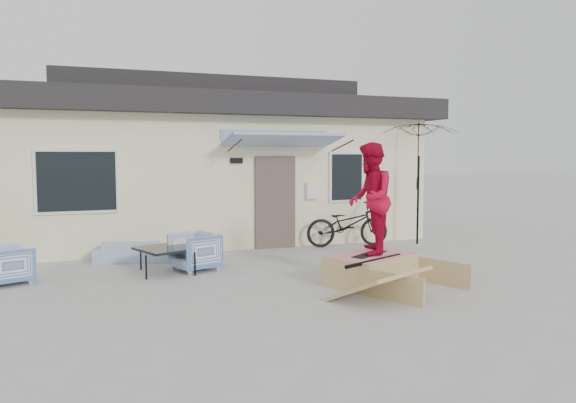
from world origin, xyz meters
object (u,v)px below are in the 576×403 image
object	(u,v)px
loveseat	(132,247)
coffee_table	(167,260)
armchair_left	(9,263)
skate_ramp	(372,269)
bicycle	(347,220)
skateboard	(369,253)
skater	(370,196)
armchair_right	(195,250)
patio_umbrella	(419,171)

from	to	relation	value
loveseat	coffee_table	bearing A→B (deg)	123.89
armchair_left	coffee_table	xyz separation A→B (m)	(2.57, -0.04, -0.12)
skate_ramp	bicycle	bearing A→B (deg)	44.62
bicycle	skateboard	size ratio (longest dim) A/B	2.26
skateboard	skater	distance (m)	0.95
coffee_table	bicycle	xyz separation A→B (m)	(4.36, 1.46, 0.39)
armchair_left	skateboard	xyz separation A→B (m)	(5.59, -2.04, 0.15)
skateboard	coffee_table	bearing A→B (deg)	113.37
armchair_right	coffee_table	bearing A→B (deg)	-106.54
armchair_right	bicycle	size ratio (longest dim) A/B	0.40
armchair_left	bicycle	bearing A→B (deg)	-98.32
bicycle	skateboard	world-z (taller)	bicycle
skateboard	armchair_right	bearing A→B (deg)	107.99
bicycle	patio_umbrella	distance (m)	2.09
bicycle	armchair_left	bearing A→B (deg)	110.39
loveseat	armchair_right	bearing A→B (deg)	141.08
armchair_left	skate_ramp	distance (m)	5.99
loveseat	armchair_left	bearing A→B (deg)	45.53
armchair_left	bicycle	xyz separation A→B (m)	(6.94, 1.41, 0.27)
bicycle	skateboard	bearing A→B (deg)	167.66
bicycle	patio_umbrella	xyz separation A→B (m)	(1.74, -0.26, 1.12)
armchair_right	coffee_table	world-z (taller)	armchair_right
armchair_left	skateboard	size ratio (longest dim) A/B	0.81
loveseat	patio_umbrella	distance (m)	6.75
bicycle	loveseat	bearing A→B (deg)	100.35
bicycle	skater	size ratio (longest dim) A/B	1.06
loveseat	patio_umbrella	xyz separation A→B (m)	(6.59, -0.13, 1.46)
bicycle	armchair_right	bearing A→B (deg)	119.19
loveseat	skate_ramp	world-z (taller)	loveseat
armchair_right	skater	distance (m)	3.40
coffee_table	skater	xyz separation A→B (m)	(3.02, -2.00, 1.21)
armchair_right	patio_umbrella	distance (m)	5.88
loveseat	armchair_right	size ratio (longest dim) A/B	1.89
armchair_right	skateboard	bearing A→B (deg)	31.38
armchair_right	coffee_table	xyz separation A→B (m)	(-0.51, -0.03, -0.15)
bicycle	skate_ramp	bearing A→B (deg)	168.17
bicycle	skater	world-z (taller)	skater
patio_umbrella	skateboard	size ratio (longest dim) A/B	2.55
loveseat	skate_ramp	size ratio (longest dim) A/B	0.78
skateboard	patio_umbrella	bearing A→B (deg)	12.89
loveseat	skate_ramp	distance (m)	4.88
skate_ramp	loveseat	bearing A→B (deg)	111.63
patio_umbrella	skate_ramp	distance (m)	4.71
armchair_right	skate_ramp	distance (m)	3.28
skater	skate_ramp	bearing A→B (deg)	54.48
armchair_left	skateboard	distance (m)	5.96
armchair_left	armchair_right	bearing A→B (deg)	-110.12
skateboard	skater	xyz separation A→B (m)	(0.00, -0.00, 0.95)
loveseat	armchair_right	distance (m)	1.64
armchair_left	coffee_table	distance (m)	2.57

